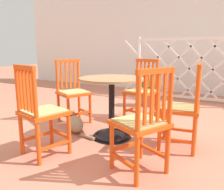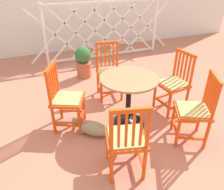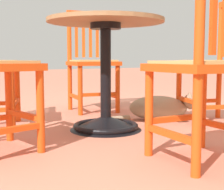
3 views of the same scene
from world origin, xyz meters
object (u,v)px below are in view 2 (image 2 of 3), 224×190
orange_chair_by_planter (109,73)px  orange_chair_facing_out (66,99)px  terracotta_planter (83,61)px  orange_chair_tucked_in (195,111)px  tabby_cat (91,128)px  cafe_table (128,107)px  orange_chair_near_fence (126,140)px  orange_chair_at_corner (174,84)px

orange_chair_by_planter → orange_chair_facing_out: bearing=-145.0°
orange_chair_by_planter → terracotta_planter: bearing=103.3°
orange_chair_tucked_in → orange_chair_facing_out: bearing=149.5°
orange_chair_by_planter → orange_chair_facing_out: (-0.83, -0.58, 0.00)m
terracotta_planter → tabby_cat: bearing=-102.3°
orange_chair_facing_out → orange_chair_by_planter: bearing=35.0°
cafe_table → orange_chair_facing_out: (-0.79, 0.26, 0.15)m
orange_chair_tucked_in → terracotta_planter: size_ratio=1.47×
orange_chair_by_planter → tabby_cat: 1.09m
terracotta_planter → orange_chair_facing_out: bearing=-113.0°
terracotta_planter → orange_chair_by_planter: bearing=-76.7°
orange_chair_tucked_in → terracotta_planter: 2.43m
orange_chair_tucked_in → orange_chair_near_fence: bearing=-170.2°
orange_chair_by_planter → orange_chair_tucked_in: bearing=-67.6°
orange_chair_near_fence → tabby_cat: orange_chair_near_fence is taller
orange_chair_at_corner → orange_chair_facing_out: bearing=174.8°
tabby_cat → cafe_table: bearing=1.8°
cafe_table → terracotta_planter: (-0.17, 1.72, 0.04)m
cafe_table → orange_chair_tucked_in: (0.62, -0.58, 0.15)m
orange_chair_facing_out → orange_chair_tucked_in: (1.41, -0.83, 0.00)m
orange_chair_by_planter → tabby_cat: (-0.59, -0.85, -0.34)m
orange_chair_tucked_in → tabby_cat: (-1.17, 0.56, -0.34)m
orange_chair_by_planter → tabby_cat: bearing=-124.5°
orange_chair_at_corner → cafe_table: bearing=-172.1°
tabby_cat → terracotta_planter: 1.79m
orange_chair_facing_out → orange_chair_at_corner: size_ratio=1.00×
orange_chair_tucked_in → terracotta_planter: (-0.79, 2.30, -0.11)m
cafe_table → orange_chair_at_corner: (0.80, 0.11, 0.15)m
orange_chair_near_fence → orange_chair_at_corner: size_ratio=1.00×
cafe_table → orange_chair_near_fence: bearing=-116.5°
orange_chair_by_planter → cafe_table: bearing=-92.5°
cafe_table → orange_chair_at_corner: bearing=7.9°
orange_chair_by_planter → orange_chair_at_corner: same height
orange_chair_at_corner → orange_chair_by_planter: bearing=136.3°
cafe_table → terracotta_planter: size_ratio=1.23×
orange_chair_at_corner → tabby_cat: orange_chair_at_corner is taller
orange_chair_near_fence → terracotta_planter: (0.20, 2.47, -0.11)m
orange_chair_near_fence → tabby_cat: 0.82m
orange_chair_near_fence → terracotta_planter: bearing=85.4°
orange_chair_by_planter → orange_chair_near_fence: size_ratio=1.00×
cafe_table → orange_chair_at_corner: size_ratio=0.83×
tabby_cat → terracotta_planter: terracotta_planter is taller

